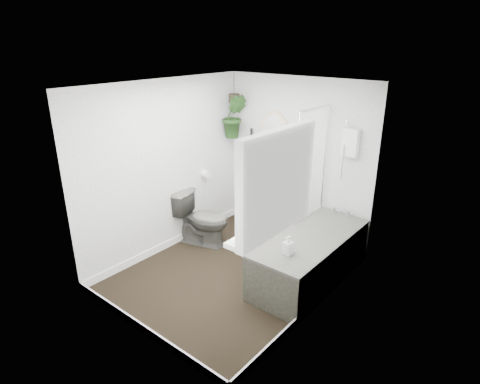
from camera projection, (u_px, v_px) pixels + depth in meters
The scene contains 22 objects.
floor at pixel (232, 274), 5.03m from camera, with size 2.30×2.80×0.02m, color black.
ceiling at pixel (231, 84), 4.19m from camera, with size 2.30×2.80×0.02m, color white.
wall_back at pixel (297, 160), 5.63m from camera, with size 2.30×0.02×2.30m, color white.
wall_front at pixel (130, 230), 3.59m from camera, with size 2.30×0.02×2.30m, color white.
wall_left at pixel (165, 168), 5.30m from camera, with size 0.02×2.80×2.30m, color white.
wall_right at pixel (322, 214), 3.93m from camera, with size 0.02×2.80×2.30m, color white.
skirting at pixel (232, 270), 5.01m from camera, with size 2.30×2.80×0.10m, color white.
bathtub at pixel (310, 258), 4.81m from camera, with size 0.72×1.72×0.58m, color #4F4F49, non-canonical shape.
bath_screen at pixel (312, 165), 5.00m from camera, with size 0.04×0.72×1.40m, color silver, non-canonical shape.
shower_box at pixel (351, 142), 4.97m from camera, with size 0.20×0.10×0.35m, color white.
oval_mirror at pixel (274, 133), 5.69m from camera, with size 0.46×0.03×0.62m, color #D2B690.
wall_sconce at pixel (251, 136), 5.96m from camera, with size 0.04×0.04×0.22m, color black.
toilet_roll_holder at pixel (206, 174), 5.86m from camera, with size 0.11×0.11×0.11m, color white.
window_recess at pixel (277, 183), 3.28m from camera, with size 0.08×1.00×0.90m, color white.
window_sill at pixel (269, 227), 3.48m from camera, with size 0.18×1.00×0.04m, color white.
window_blinds at pixel (273, 182), 3.31m from camera, with size 0.01×0.86×0.76m, color white.
toilet at pixel (202, 218), 5.65m from camera, with size 0.43×0.75×0.76m, color #4F4F49.
pedestal_sink at pixel (265, 206), 5.96m from camera, with size 0.49×0.42×0.83m, color #4F4F49, non-canonical shape.
sill_plant at pixel (288, 201), 3.65m from camera, with size 0.23×0.20×0.25m, color black.
hanging_plant at pixel (234, 116), 5.86m from camera, with size 0.35×0.28×0.64m, color black.
soap_bottle at pixel (288, 245), 4.29m from camera, with size 0.10×0.10×0.21m, color black.
hanging_pot at pixel (234, 98), 5.77m from camera, with size 0.16×0.16×0.12m, color black.
Camera 1 is at (2.80, -3.29, 2.77)m, focal length 30.00 mm.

